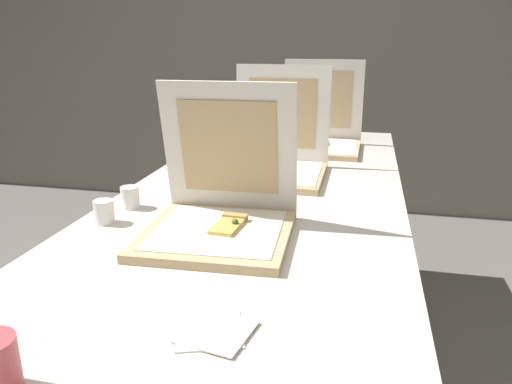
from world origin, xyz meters
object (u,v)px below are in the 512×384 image
(cup_white_mid, at_px, (185,171))
(cup_white_near_left, at_px, (104,212))
(napkin_pile, at_px, (213,331))
(table, at_px, (261,208))
(cup_white_near_center, at_px, (130,197))
(pizza_box_middle, at_px, (274,160))
(pizza_box_back, at_px, (319,137))
(pizza_box_front, at_px, (220,214))

(cup_white_mid, height_order, cup_white_near_left, same)
(cup_white_mid, relative_size, napkin_pile, 0.42)
(cup_white_near_left, xyz_separation_m, napkin_pile, (0.44, -0.43, -0.03))
(table, relative_size, cup_white_mid, 35.77)
(cup_white_near_center, bearing_deg, pizza_box_middle, 52.22)
(napkin_pile, bearing_deg, pizza_box_middle, 94.64)
(table, xyz_separation_m, pizza_box_middle, (-0.00, 0.23, 0.10))
(cup_white_near_center, relative_size, cup_white_mid, 1.00)
(pizza_box_back, bearing_deg, pizza_box_front, -97.30)
(napkin_pile, bearing_deg, pizza_box_front, 104.82)
(cup_white_near_center, bearing_deg, pizza_box_back, 63.20)
(cup_white_near_center, bearing_deg, cup_white_near_left, -95.20)
(pizza_box_front, xyz_separation_m, cup_white_near_left, (-0.33, 0.00, -0.02))
(pizza_box_back, bearing_deg, pizza_box_middle, -103.24)
(pizza_box_front, distance_m, napkin_pile, 0.44)
(table, bearing_deg, pizza_box_middle, 90.61)
(pizza_box_front, distance_m, cup_white_near_center, 0.34)
(cup_white_mid, bearing_deg, table, -18.22)
(pizza_box_front, relative_size, cup_white_near_center, 5.91)
(pizza_box_back, distance_m, cup_white_near_left, 1.14)
(pizza_box_front, distance_m, pizza_box_back, 1.05)
(pizza_box_middle, bearing_deg, pizza_box_back, 76.23)
(cup_white_near_left, bearing_deg, napkin_pile, -44.29)
(table, xyz_separation_m, cup_white_near_center, (-0.35, -0.21, 0.08))
(cup_white_mid, bearing_deg, cup_white_near_left, -98.32)
(table, distance_m, napkin_pile, 0.78)
(pizza_box_back, relative_size, napkin_pile, 2.51)
(pizza_box_front, xyz_separation_m, pizza_box_middle, (0.03, 0.58, 0.00))
(cup_white_near_center, height_order, cup_white_near_left, same)
(pizza_box_middle, relative_size, cup_white_near_left, 6.05)
(pizza_box_front, distance_m, cup_white_mid, 0.52)
(pizza_box_front, relative_size, pizza_box_middle, 0.98)
(pizza_box_middle, height_order, napkin_pile, pizza_box_middle)
(pizza_box_middle, bearing_deg, napkin_pile, -85.23)
(pizza_box_front, height_order, pizza_box_back, pizza_box_back)
(pizza_box_back, distance_m, napkin_pile, 1.47)
(pizza_box_back, distance_m, cup_white_near_center, 1.02)
(pizza_box_back, bearing_deg, napkin_pile, -90.68)
(cup_white_near_center, height_order, napkin_pile, cup_white_near_center)
(table, distance_m, pizza_box_middle, 0.25)
(table, bearing_deg, cup_white_near_left, -136.25)
(napkin_pile, bearing_deg, cup_white_mid, 113.28)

